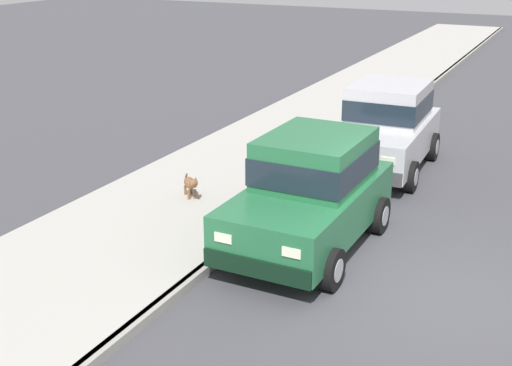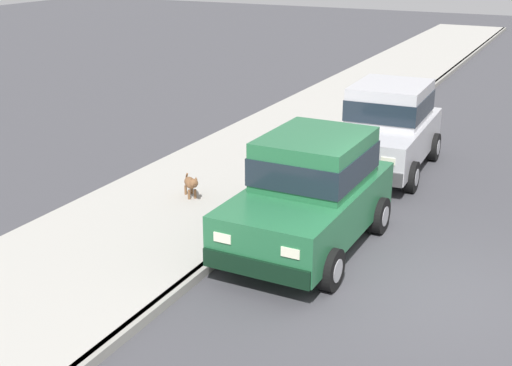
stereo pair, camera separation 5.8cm
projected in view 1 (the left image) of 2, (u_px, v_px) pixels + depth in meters
ground_plane at (428, 291)px, 9.87m from camera, size 80.00×80.00×0.00m
curb at (234, 245)px, 11.18m from camera, size 0.16×64.00×0.14m
sidewalk at (144, 226)px, 11.93m from camera, size 3.60×64.00×0.14m
car_green_hatchback at (311, 191)px, 11.02m from camera, size 1.99×3.82×1.88m
car_silver_hatchback at (386, 126)px, 14.84m from camera, size 2.05×3.85×1.88m
dog_brown at (191, 183)px, 12.95m from camera, size 0.58×0.56×0.49m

